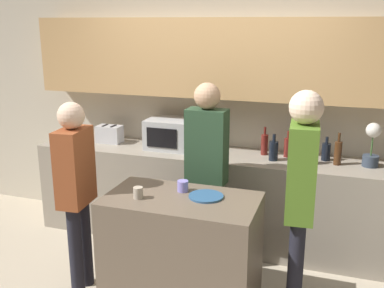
# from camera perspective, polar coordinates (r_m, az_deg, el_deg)

# --- Properties ---
(back_wall) EXTENTS (6.40, 0.40, 2.70)m
(back_wall) POSITION_cam_1_polar(r_m,az_deg,el_deg) (4.52, 3.60, 7.32)
(back_wall) COLOR beige
(back_wall) RESTS_ON ground_plane
(back_counter) EXTENTS (3.60, 0.62, 0.92)m
(back_counter) POSITION_cam_1_polar(r_m,az_deg,el_deg) (4.54, 2.48, -6.72)
(back_counter) COLOR gray
(back_counter) RESTS_ON ground_plane
(kitchen_island) EXTENTS (1.15, 0.64, 0.90)m
(kitchen_island) POSITION_cam_1_polar(r_m,az_deg,el_deg) (3.55, -1.32, -13.56)
(kitchen_island) COLOR brown
(kitchen_island) RESTS_ON ground_plane
(microwave) EXTENTS (0.52, 0.39, 0.30)m
(microwave) POSITION_cam_1_polar(r_m,az_deg,el_deg) (4.52, -2.38, 1.29)
(microwave) COLOR #B7BABC
(microwave) RESTS_ON back_counter
(toaster) EXTENTS (0.26, 0.16, 0.18)m
(toaster) POSITION_cam_1_polar(r_m,az_deg,el_deg) (4.84, -10.42, 1.25)
(toaster) COLOR silver
(toaster) RESTS_ON back_counter
(potted_plant) EXTENTS (0.14, 0.14, 0.40)m
(potted_plant) POSITION_cam_1_polar(r_m,az_deg,el_deg) (4.24, 21.89, -0.09)
(potted_plant) COLOR #333D4C
(potted_plant) RESTS_ON back_counter
(bottle_0) EXTENTS (0.07, 0.07, 0.27)m
(bottle_0) POSITION_cam_1_polar(r_m,az_deg,el_deg) (4.37, 9.19, -0.00)
(bottle_0) COLOR maroon
(bottle_0) RESTS_ON back_counter
(bottle_1) EXTENTS (0.08, 0.08, 0.25)m
(bottle_1) POSITION_cam_1_polar(r_m,az_deg,el_deg) (4.21, 10.31, -0.80)
(bottle_1) COLOR black
(bottle_1) RESTS_ON back_counter
(bottle_2) EXTENTS (0.07, 0.07, 0.25)m
(bottle_2) POSITION_cam_1_polar(r_m,az_deg,el_deg) (4.34, 12.08, -0.37)
(bottle_2) COLOR maroon
(bottle_2) RESTS_ON back_counter
(bottle_3) EXTENTS (0.06, 0.06, 0.33)m
(bottle_3) POSITION_cam_1_polar(r_m,az_deg,el_deg) (4.13, 13.48, -0.84)
(bottle_3) COLOR #194723
(bottle_3) RESTS_ON back_counter
(bottle_4) EXTENTS (0.06, 0.06, 0.24)m
(bottle_4) POSITION_cam_1_polar(r_m,az_deg,el_deg) (4.16, 14.68, -1.31)
(bottle_4) COLOR #472814
(bottle_4) RESTS_ON back_counter
(bottle_5) EXTENTS (0.08, 0.08, 0.22)m
(bottle_5) POSITION_cam_1_polar(r_m,az_deg,el_deg) (4.32, 16.66, -0.91)
(bottle_5) COLOR black
(bottle_5) RESTS_ON back_counter
(bottle_6) EXTENTS (0.07, 0.07, 0.29)m
(bottle_6) POSITION_cam_1_polar(r_m,az_deg,el_deg) (4.21, 18.04, -1.05)
(bottle_6) COLOR #472814
(bottle_6) RESTS_ON back_counter
(plate_on_island) EXTENTS (0.26, 0.26, 0.01)m
(plate_on_island) POSITION_cam_1_polar(r_m,az_deg,el_deg) (3.37, 1.79, -6.65)
(plate_on_island) COLOR #2D5684
(plate_on_island) RESTS_ON kitchen_island
(cup_0) EXTENTS (0.09, 0.09, 0.08)m
(cup_0) POSITION_cam_1_polar(r_m,az_deg,el_deg) (3.47, -1.17, -5.36)
(cup_0) COLOR #8981DB
(cup_0) RESTS_ON kitchen_island
(cup_1) EXTENTS (0.07, 0.07, 0.09)m
(cup_1) POSITION_cam_1_polar(r_m,az_deg,el_deg) (3.35, -6.85, -6.17)
(cup_1) COLOR #B3A794
(cup_1) RESTS_ON kitchen_island
(person_left) EXTENTS (0.23, 0.35, 1.73)m
(person_left) POSITION_cam_1_polar(r_m,az_deg,el_deg) (3.19, 13.64, -5.73)
(person_left) COLOR black
(person_left) RESTS_ON ground_plane
(person_center) EXTENTS (0.22, 0.35, 1.58)m
(person_center) POSITION_cam_1_polar(r_m,az_deg,el_deg) (3.65, -14.53, -4.89)
(person_center) COLOR black
(person_center) RESTS_ON ground_plane
(person_right) EXTENTS (0.35, 0.22, 1.68)m
(person_right) POSITION_cam_1_polar(r_m,az_deg,el_deg) (3.83, 1.87, -2.30)
(person_right) COLOR black
(person_right) RESTS_ON ground_plane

